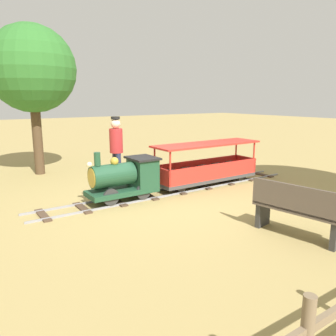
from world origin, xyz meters
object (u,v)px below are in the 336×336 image
(locomotive, at_px, (126,177))
(oak_tree_far, at_px, (32,70))
(passenger_car, at_px, (207,168))
(park_bench, at_px, (297,210))
(conductor_person, at_px, (116,146))

(locomotive, bearing_deg, oak_tree_far, 13.52)
(passenger_car, distance_m, park_bench, 3.14)
(locomotive, xyz_separation_m, oak_tree_far, (3.50, 0.84, 2.26))
(passenger_car, height_order, park_bench, passenger_car)
(passenger_car, distance_m, oak_tree_far, 5.14)
(locomotive, relative_size, passenger_car, 0.54)
(conductor_person, bearing_deg, passenger_car, -121.56)
(conductor_person, bearing_deg, park_bench, -167.37)
(passenger_car, bearing_deg, park_bench, 164.00)
(conductor_person, distance_m, park_bench, 4.25)
(oak_tree_far, bearing_deg, passenger_car, -139.82)
(conductor_person, relative_size, oak_tree_far, 0.42)
(passenger_car, xyz_separation_m, conductor_person, (1.10, 1.79, 0.53))
(passenger_car, relative_size, park_bench, 2.00)
(conductor_person, bearing_deg, locomotive, 163.38)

